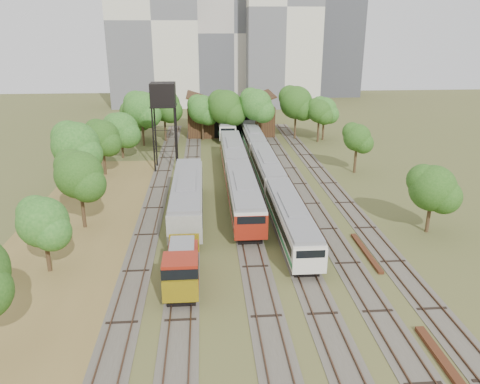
{
  "coord_description": "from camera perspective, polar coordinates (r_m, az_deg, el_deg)",
  "views": [
    {
      "loc": [
        -6.01,
        -31.91,
        19.09
      ],
      "look_at": [
        -2.36,
        15.38,
        2.5
      ],
      "focal_mm": 35.0,
      "sensor_mm": 36.0,
      "label": 1
    }
  ],
  "objects": [
    {
      "name": "rail_pile_near",
      "position": [
        31.65,
        24.44,
        -19.51
      ],
      "size": [
        0.59,
        8.8,
        0.29
      ],
      "primitive_type": "cube",
      "color": "#4F2816",
      "rests_on": "ground"
    },
    {
      "name": "tower_centre",
      "position": [
        132.16,
        -0.99,
        18.8
      ],
      "size": [
        20.0,
        18.0,
        36.0
      ],
      "primitive_type": "cube",
      "color": "#B7B0A6",
      "rests_on": "ground"
    },
    {
      "name": "tree_band_left",
      "position": [
        64.06,
        -16.34,
        5.98
      ],
      "size": [
        8.12,
        72.78,
        9.02
      ],
      "color": "#382616",
      "rests_on": "ground"
    },
    {
      "name": "maintenance_shed",
      "position": [
        91.47,
        -1.22,
        9.09
      ],
      "size": [
        16.45,
        11.55,
        7.58
      ],
      "color": "#341E13",
      "rests_on": "ground"
    },
    {
      "name": "tower_left",
      "position": [
        127.49,
        -10.43,
        19.84
      ],
      "size": [
        22.0,
        16.0,
        42.0
      ],
      "primitive_type": "cube",
      "color": "beige",
      "rests_on": "ground"
    },
    {
      "name": "tree_band_far",
      "position": [
        82.91,
        -2.11,
        10.37
      ],
      "size": [
        37.04,
        9.2,
        9.53
      ],
      "color": "#382616",
      "rests_on": "ground"
    },
    {
      "name": "old_grey_coach",
      "position": [
        50.04,
        -6.43,
        -0.59
      ],
      "size": [
        3.24,
        18.0,
        4.01
      ],
      "color": "black",
      "rests_on": "ground"
    },
    {
      "name": "ground",
      "position": [
        37.66,
        5.49,
        -11.27
      ],
      "size": [
        240.0,
        240.0,
        0.0
      ],
      "primitive_type": "plane",
      "color": "#475123",
      "rests_on": "ground"
    },
    {
      "name": "tracks",
      "position": [
        60.25,
        0.9,
        0.84
      ],
      "size": [
        24.6,
        80.0,
        0.19
      ],
      "color": "#4C473D",
      "rests_on": "ground"
    },
    {
      "name": "dry_grass_patch",
      "position": [
        45.83,
        -19.27,
        -6.48
      ],
      "size": [
        14.0,
        60.0,
        0.04
      ],
      "primitive_type": "cube",
      "color": "brown",
      "rests_on": "ground"
    },
    {
      "name": "rail_pile_far",
      "position": [
        43.79,
        15.12,
        -7.11
      ],
      "size": [
        0.48,
        7.63,
        0.25
      ],
      "primitive_type": "cube",
      "color": "#4F2816",
      "rests_on": "ground"
    },
    {
      "name": "tower_far_right",
      "position": [
        147.53,
        11.85,
        16.91
      ],
      "size": [
        12.0,
        12.0,
        28.0
      ],
      "primitive_type": "cube",
      "color": "#3F4147",
      "rests_on": "ground"
    },
    {
      "name": "tree_band_right",
      "position": [
        64.05,
        14.95,
        5.87
      ],
      "size": [
        5.92,
        43.79,
        7.5
      ],
      "color": "#382616",
      "rests_on": "ground"
    },
    {
      "name": "tower_right",
      "position": [
        125.61,
        5.11,
        21.45
      ],
      "size": [
        18.0,
        16.0,
        48.0
      ],
      "primitive_type": "cube",
      "color": "beige",
      "rests_on": "ground"
    },
    {
      "name": "railcar_rear",
      "position": [
        88.85,
        -1.76,
        8.11
      ],
      "size": [
        2.91,
        16.08,
        3.59
      ],
      "color": "black",
      "rests_on": "ground"
    },
    {
      "name": "water_tower",
      "position": [
        66.29,
        -9.35,
        11.38
      ],
      "size": [
        3.52,
        3.52,
        12.16
      ],
      "color": "black",
      "rests_on": "ground"
    },
    {
      "name": "railcar_red_set",
      "position": [
        58.58,
        -0.3,
        2.35
      ],
      "size": [
        3.11,
        34.57,
        3.84
      ],
      "color": "black",
      "rests_on": "ground"
    },
    {
      "name": "shunter_locomotive",
      "position": [
        36.68,
        -7.08,
        -9.29
      ],
      "size": [
        2.63,
        8.1,
        3.44
      ],
      "color": "black",
      "rests_on": "ground"
    },
    {
      "name": "railcar_green_set",
      "position": [
        61.25,
        3.29,
        2.86
      ],
      "size": [
        2.78,
        52.07,
        3.43
      ],
      "color": "black",
      "rests_on": "ground"
    }
  ]
}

